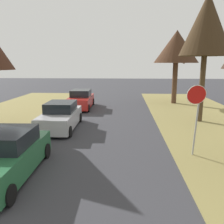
{
  "coord_description": "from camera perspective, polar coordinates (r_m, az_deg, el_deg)",
  "views": [
    {
      "loc": [
        1.6,
        0.46,
        3.86
      ],
      "look_at": [
        0.95,
        11.34,
        1.56
      ],
      "focal_mm": 37.52,
      "sensor_mm": 36.0,
      "label": 1
    }
  ],
  "objects": [
    {
      "name": "street_tree_right_far",
      "position": [
        23.16,
        15.46,
        14.96
      ],
      "size": [
        4.11,
        4.11,
        6.74
      ],
      "color": "brown",
      "rests_on": "grass_verge_right"
    },
    {
      "name": "parked_sedan_red",
      "position": [
        20.49,
        -7.62,
        2.98
      ],
      "size": [
        2.04,
        4.45,
        1.57
      ],
      "color": "red",
      "rests_on": "ground"
    },
    {
      "name": "parked_sedan_green",
      "position": [
        8.94,
        -24.46,
        -9.75
      ],
      "size": [
        2.04,
        4.45,
        1.57
      ],
      "color": "#28663D",
      "rests_on": "ground"
    },
    {
      "name": "parked_sedan_silver",
      "position": [
        14.27,
        -12.43,
        -1.09
      ],
      "size": [
        2.04,
        4.45,
        1.57
      ],
      "color": "#BCBCC1",
      "rests_on": "ground"
    },
    {
      "name": "street_tree_right_mid_b",
      "position": [
        16.44,
        22.08,
        19.02
      ],
      "size": [
        3.2,
        3.2,
        8.04
      ],
      "color": "#493824",
      "rests_on": "grass_verge_right"
    },
    {
      "name": "stop_sign_far",
      "position": [
        10.06,
        19.83,
        1.58
      ],
      "size": [
        0.81,
        0.51,
        2.95
      ],
      "color": "#9EA0A5",
      "rests_on": "grass_verge_right"
    }
  ]
}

